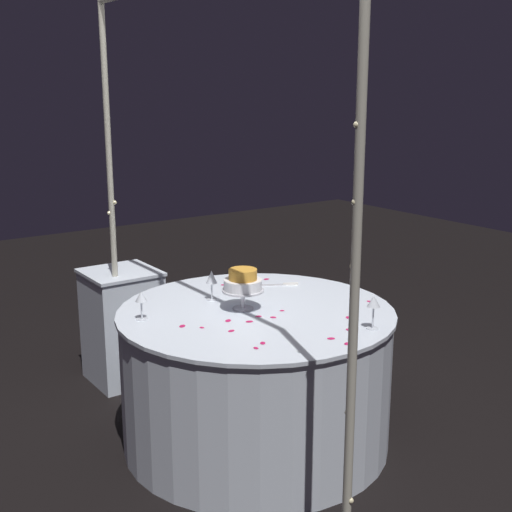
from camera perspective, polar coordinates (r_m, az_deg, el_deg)
The scene contains 27 objects.
ground_plane at distance 3.87m, azimuth 0.00°, elevation -15.16°, with size 12.00×12.00×0.00m, color black.
decorative_arch at distance 3.22m, azimuth -4.71°, elevation 7.94°, with size 2.19×0.06×2.38m.
main_table at distance 3.70m, azimuth 0.00°, elevation -10.07°, with size 1.46×1.46×0.75m.
side_table at distance 4.54m, azimuth -11.14°, elevation -5.76°, with size 0.45×0.45×0.74m.
tiered_cake at distance 3.53m, azimuth -1.11°, elevation -2.28°, with size 0.22×0.22×0.22m.
wine_glass_0 at distance 3.71m, azimuth -3.76°, elevation -1.89°, with size 0.06×0.06×0.17m.
wine_glass_1 at distance 3.44m, azimuth -9.63°, elevation -3.56°, with size 0.06×0.06×0.15m.
wine_glass_2 at distance 3.30m, azimuth 9.86°, elevation -3.95°, with size 0.06×0.06×0.17m.
cake_knife at distance 4.00m, azimuth 1.76°, elevation -2.43°, with size 0.16×0.27×0.01m.
rose_petal_0 at distance 3.40m, azimuth -2.36°, elevation -5.45°, with size 0.04×0.03×0.00m, color #C61951.
rose_petal_1 at distance 3.39m, azimuth -0.56°, elevation -5.53°, with size 0.04×0.03×0.00m, color #C61951.
rose_petal_2 at distance 4.01m, azimuth -2.77°, elevation -2.44°, with size 0.03×0.02×0.00m, color #C61951.
rose_petal_3 at distance 3.31m, azimuth -4.57°, elevation -6.02°, with size 0.03×0.02×0.00m, color #C61951.
rose_petal_4 at distance 3.18m, azimuth 6.33°, elevation -6.91°, with size 0.04×0.03×0.00m, color #C61951.
rose_petal_5 at distance 3.75m, azimuth 9.50°, elevation -3.77°, with size 0.03×0.02×0.00m, color #C61951.
rose_petal_6 at distance 3.13m, azimuth 7.65°, elevation -7.31°, with size 0.03×0.02×0.00m, color #C61951.
rose_petal_7 at distance 3.45m, azimuth 1.43°, elevation -5.18°, with size 0.03×0.02×0.00m, color #C61951.
rose_petal_8 at distance 3.11m, azimuth 0.57°, elevation -7.33°, with size 0.03×0.02×0.00m, color #C61951.
rose_petal_9 at distance 3.26m, azimuth -2.09°, elevation -6.30°, with size 0.04×0.02×0.00m, color #C61951.
rose_petal_10 at distance 4.02m, azimuth 0.16°, elevation -2.37°, with size 0.04×0.03×0.00m, color #C61951.
rose_petal_11 at distance 4.12m, azimuth 0.88°, elevation -1.95°, with size 0.04×0.03×0.00m, color #C61951.
rose_petal_12 at distance 3.46m, azimuth 0.21°, elevation -5.09°, with size 0.03×0.02×0.00m, color #C61951.
rose_petal_13 at distance 3.31m, azimuth 7.84°, elevation -6.16°, with size 0.04×0.03×0.00m, color #C61951.
rose_petal_14 at distance 3.05m, azimuth -0.01°, elevation -7.74°, with size 0.03×0.02×0.00m, color #C61951.
rose_petal_15 at distance 3.55m, azimuth 2.20°, elevation -4.61°, with size 0.03×0.02×0.00m, color #C61951.
rose_petal_16 at distance 3.34m, azimuth -6.23°, elevation -5.86°, with size 0.04×0.03×0.00m, color #C61951.
rose_petal_17 at distance 3.47m, azimuth 7.79°, elevation -5.15°, with size 0.04×0.03×0.00m, color #C61951.
Camera 1 is at (-2.76, 1.95, 1.88)m, focal length 47.57 mm.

